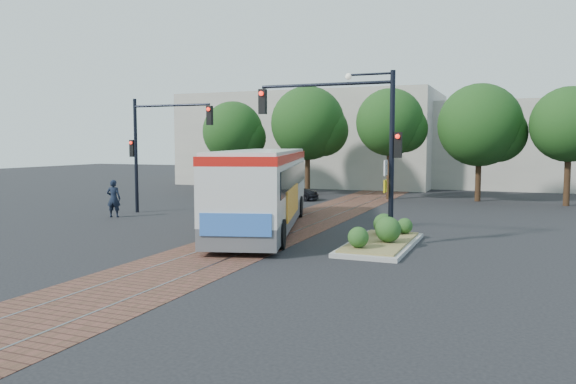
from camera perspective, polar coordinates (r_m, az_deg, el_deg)
name	(u,v)px	position (r m, az deg, el deg)	size (l,w,h in m)	color
ground	(269,234)	(22.79, -1.93, -4.31)	(120.00, 120.00, 0.00)	black
trackbed	(304,221)	(26.45, 1.60, -3.00)	(3.60, 40.00, 0.02)	brown
tree_row	(387,125)	(37.82, 10.01, 6.69)	(26.40, 5.60, 7.67)	#382314
warehouses	(397,142)	(50.23, 11.01, 5.05)	(40.00, 13.00, 8.00)	#ADA899
city_bus	(263,185)	(24.02, -2.52, 0.70)	(6.18, 12.85, 3.38)	#4E4D50
traffic_island	(382,237)	(20.39, 9.53, -4.54)	(2.20, 5.20, 1.13)	gray
signal_pole_main	(358,130)	(20.43, 7.10, 6.28)	(5.49, 0.46, 6.00)	black
signal_pole_left	(153,140)	(30.15, -13.51, 5.20)	(4.99, 0.34, 6.00)	black
officer	(114,198)	(29.17, -17.29, -0.63)	(0.68, 0.45, 1.87)	black
parked_car	(288,191)	(36.38, 0.00, 0.11)	(1.64, 4.02, 1.17)	black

